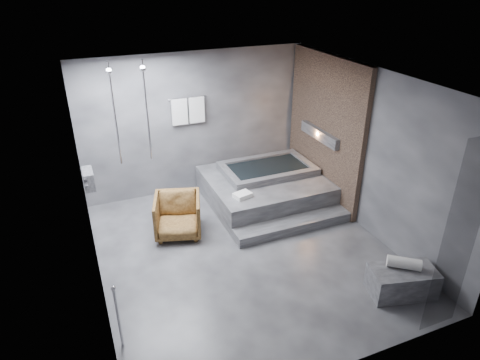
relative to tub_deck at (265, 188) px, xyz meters
name	(u,v)px	position (x,y,z in m)	size (l,w,h in m)	color
room	(263,145)	(-0.65, -1.21, 1.48)	(5.00, 5.04, 2.82)	#2E2E31
tub_deck	(265,188)	(0.00, 0.00, 0.00)	(2.20, 2.00, 0.50)	#333336
tub_step	(293,225)	(0.00, -1.18, -0.16)	(2.20, 0.36, 0.18)	#333336
concrete_bench	(402,281)	(0.62, -3.21, -0.05)	(0.90, 0.50, 0.41)	#363638
driftwood_chair	(178,216)	(-1.90, -0.52, 0.11)	(0.77, 0.79, 0.72)	#3F270F
rolled_towel	(404,263)	(0.63, -3.17, 0.24)	(0.16, 0.16, 0.45)	white
deck_towel	(243,195)	(-0.72, -0.57, 0.29)	(0.30, 0.22, 0.08)	white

